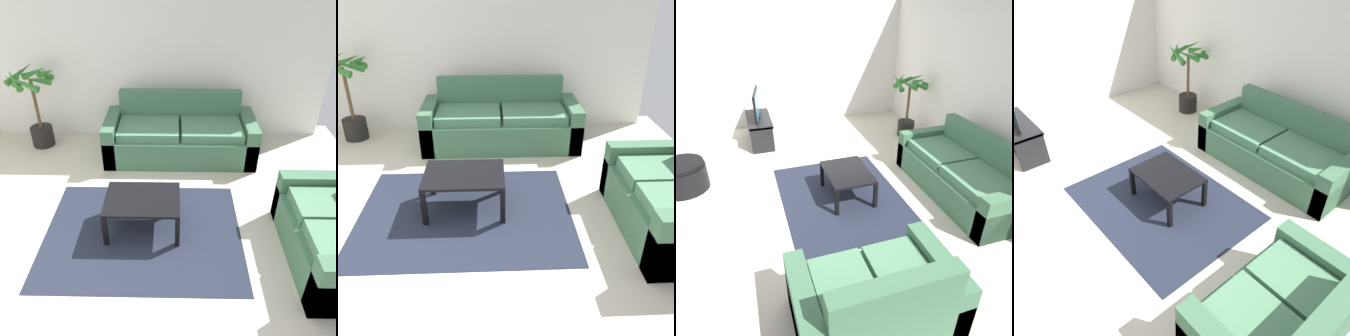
% 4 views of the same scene
% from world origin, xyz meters
% --- Properties ---
extents(ground_plane, '(6.60, 6.60, 0.00)m').
position_xyz_m(ground_plane, '(0.00, 0.00, 0.00)').
color(ground_plane, beige).
extents(wall_back, '(6.00, 0.06, 2.70)m').
position_xyz_m(wall_back, '(0.00, 3.00, 1.35)').
color(wall_back, silver).
rests_on(wall_back, ground).
extents(couch_main, '(2.18, 0.90, 0.90)m').
position_xyz_m(couch_main, '(0.70, 2.28, 0.30)').
color(couch_main, '#3F6B4C').
rests_on(couch_main, ground).
extents(coffee_table, '(0.82, 0.61, 0.42)m').
position_xyz_m(coffee_table, '(0.28, 0.66, 0.36)').
color(coffee_table, black).
rests_on(coffee_table, ground).
extents(area_rug, '(2.20, 1.70, 0.01)m').
position_xyz_m(area_rug, '(0.28, 0.56, 0.00)').
color(area_rug, '#1E2333').
rests_on(area_rug, ground).
extents(potted_palm, '(0.79, 0.74, 1.26)m').
position_xyz_m(potted_palm, '(-1.48, 2.55, 0.64)').
color(potted_palm, black).
rests_on(potted_palm, ground).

